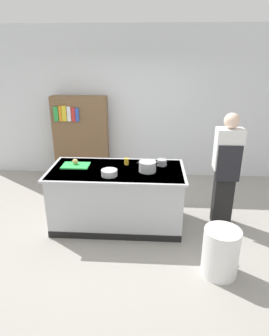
{
  "coord_description": "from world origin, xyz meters",
  "views": [
    {
      "loc": [
        0.51,
        -3.94,
        2.48
      ],
      "look_at": [
        0.25,
        0.2,
        0.85
      ],
      "focal_mm": 31.34,
      "sensor_mm": 36.0,
      "label": 1
    }
  ],
  "objects_px": {
    "stock_pot": "(148,166)",
    "trash_bin": "(220,252)",
    "bookshelf": "(81,138)",
    "mixing_bowl": "(109,173)",
    "person_chef": "(226,168)",
    "juice_cup": "(126,161)",
    "onion": "(75,162)",
    "sauce_pan": "(162,162)"
  },
  "relations": [
    {
      "from": "stock_pot",
      "to": "sauce_pan",
      "type": "height_order",
      "value": "stock_pot"
    },
    {
      "from": "person_chef",
      "to": "bookshelf",
      "type": "bearing_deg",
      "value": 74.95
    },
    {
      "from": "stock_pot",
      "to": "trash_bin",
      "type": "distance_m",
      "value": 1.49
    },
    {
      "from": "onion",
      "to": "stock_pot",
      "type": "height_order",
      "value": "stock_pot"
    },
    {
      "from": "trash_bin",
      "to": "bookshelf",
      "type": "bearing_deg",
      "value": 128.85
    },
    {
      "from": "sauce_pan",
      "to": "mixing_bowl",
      "type": "height_order",
      "value": "sauce_pan"
    },
    {
      "from": "person_chef",
      "to": "onion",
      "type": "bearing_deg",
      "value": 108.23
    },
    {
      "from": "sauce_pan",
      "to": "mixing_bowl",
      "type": "distance_m",
      "value": 0.86
    },
    {
      "from": "stock_pot",
      "to": "bookshelf",
      "type": "xyz_separation_m",
      "value": [
        -1.4,
        1.85,
        -0.12
      ]
    },
    {
      "from": "mixing_bowl",
      "to": "onion",
      "type": "bearing_deg",
      "value": 147.25
    },
    {
      "from": "mixing_bowl",
      "to": "person_chef",
      "type": "xyz_separation_m",
      "value": [
        1.67,
        0.37,
        -0.03
      ]
    },
    {
      "from": "sauce_pan",
      "to": "juice_cup",
      "type": "xyz_separation_m",
      "value": [
        -0.53,
        -0.0,
        0.0
      ]
    },
    {
      "from": "sauce_pan",
      "to": "person_chef",
      "type": "xyz_separation_m",
      "value": [
        0.94,
        -0.08,
        -0.03
      ]
    },
    {
      "from": "stock_pot",
      "to": "trash_bin",
      "type": "xyz_separation_m",
      "value": [
        0.89,
        -0.99,
        -0.67
      ]
    },
    {
      "from": "onion",
      "to": "bookshelf",
      "type": "xyz_separation_m",
      "value": [
        -0.31,
        1.67,
        -0.11
      ]
    },
    {
      "from": "onion",
      "to": "bookshelf",
      "type": "height_order",
      "value": "bookshelf"
    },
    {
      "from": "sauce_pan",
      "to": "bookshelf",
      "type": "relative_size",
      "value": 0.13
    },
    {
      "from": "mixing_bowl",
      "to": "juice_cup",
      "type": "xyz_separation_m",
      "value": [
        0.2,
        0.45,
        0.01
      ]
    },
    {
      "from": "stock_pot",
      "to": "juice_cup",
      "type": "height_order",
      "value": "stock_pot"
    },
    {
      "from": "mixing_bowl",
      "to": "juice_cup",
      "type": "height_order",
      "value": "juice_cup"
    },
    {
      "from": "trash_bin",
      "to": "person_chef",
      "type": "relative_size",
      "value": 0.35
    },
    {
      "from": "sauce_pan",
      "to": "person_chef",
      "type": "height_order",
      "value": "person_chef"
    },
    {
      "from": "trash_bin",
      "to": "bookshelf",
      "type": "relative_size",
      "value": 0.35
    },
    {
      "from": "juice_cup",
      "to": "bookshelf",
      "type": "xyz_separation_m",
      "value": [
        -1.07,
        1.59,
        -0.1
      ]
    },
    {
      "from": "person_chef",
      "to": "sauce_pan",
      "type": "bearing_deg",
      "value": 103.17
    },
    {
      "from": "onion",
      "to": "bookshelf",
      "type": "bearing_deg",
      "value": 100.44
    },
    {
      "from": "stock_pot",
      "to": "person_chef",
      "type": "bearing_deg",
      "value": 8.59
    },
    {
      "from": "person_chef",
      "to": "bookshelf",
      "type": "distance_m",
      "value": 3.05
    },
    {
      "from": "sauce_pan",
      "to": "juice_cup",
      "type": "distance_m",
      "value": 0.53
    },
    {
      "from": "sauce_pan",
      "to": "mixing_bowl",
      "type": "relative_size",
      "value": 0.96
    },
    {
      "from": "stock_pot",
      "to": "bookshelf",
      "type": "distance_m",
      "value": 2.32
    },
    {
      "from": "stock_pot",
      "to": "trash_bin",
      "type": "height_order",
      "value": "stock_pot"
    },
    {
      "from": "sauce_pan",
      "to": "bookshelf",
      "type": "height_order",
      "value": "bookshelf"
    },
    {
      "from": "onion",
      "to": "person_chef",
      "type": "distance_m",
      "value": 2.24
    },
    {
      "from": "sauce_pan",
      "to": "trash_bin",
      "type": "height_order",
      "value": "sauce_pan"
    },
    {
      "from": "stock_pot",
      "to": "mixing_bowl",
      "type": "bearing_deg",
      "value": -159.74
    },
    {
      "from": "onion",
      "to": "person_chef",
      "type": "bearing_deg",
      "value": 0.01
    },
    {
      "from": "stock_pot",
      "to": "sauce_pan",
      "type": "relative_size",
      "value": 1.46
    },
    {
      "from": "sauce_pan",
      "to": "mixing_bowl",
      "type": "xyz_separation_m",
      "value": [
        -0.73,
        -0.45,
        -0.0
      ]
    },
    {
      "from": "bookshelf",
      "to": "mixing_bowl",
      "type": "bearing_deg",
      "value": -66.72
    },
    {
      "from": "stock_pot",
      "to": "trash_bin",
      "type": "bearing_deg",
      "value": -48.18
    },
    {
      "from": "onion",
      "to": "bookshelf",
      "type": "distance_m",
      "value": 1.7
    }
  ]
}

